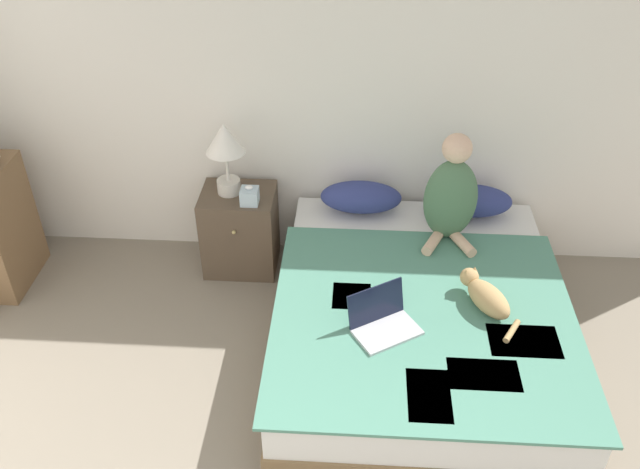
# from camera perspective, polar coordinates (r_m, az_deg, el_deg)

# --- Properties ---
(wall_back) EXTENTS (5.84, 0.05, 2.55)m
(wall_back) POSITION_cam_1_polar(r_m,az_deg,el_deg) (4.62, 0.92, 11.94)
(wall_back) COLOR white
(wall_back) RESTS_ON ground_plane
(bed) EXTENTS (1.74, 2.11, 0.50)m
(bed) POSITION_cam_1_polar(r_m,az_deg,el_deg) (4.26, 8.30, -7.51)
(bed) COLOR brown
(bed) RESTS_ON ground_plane
(pillow_near) EXTENTS (0.57, 0.29, 0.20)m
(pillow_near) POSITION_cam_1_polar(r_m,az_deg,el_deg) (4.73, 3.47, 3.16)
(pillow_near) COLOR navy
(pillow_near) RESTS_ON bed
(pillow_far) EXTENTS (0.57, 0.29, 0.20)m
(pillow_far) POSITION_cam_1_polar(r_m,az_deg,el_deg) (4.79, 12.59, 2.79)
(pillow_far) COLOR navy
(pillow_far) RESTS_ON bed
(person_sitting) EXTENTS (0.35, 0.34, 0.75)m
(person_sitting) POSITION_cam_1_polar(r_m,az_deg,el_deg) (4.40, 10.98, 3.29)
(person_sitting) COLOR #476B4C
(person_sitting) RESTS_ON bed
(cat_tabby) EXTENTS (0.32, 0.50, 0.17)m
(cat_tabby) POSITION_cam_1_polar(r_m,az_deg,el_deg) (4.02, 13.78, -5.03)
(cat_tabby) COLOR tan
(cat_tabby) RESTS_ON bed
(laptop_open) EXTENTS (0.44, 0.41, 0.23)m
(laptop_open) POSITION_cam_1_polar(r_m,az_deg,el_deg) (3.81, 5.35, -7.34)
(laptop_open) COLOR #B7B7BC
(laptop_open) RESTS_ON bed
(nightstand) EXTENTS (0.52, 0.44, 0.62)m
(nightstand) POSITION_cam_1_polar(r_m,az_deg,el_deg) (4.92, -6.73, 0.37)
(nightstand) COLOR brown
(nightstand) RESTS_ON ground_plane
(table_lamp) EXTENTS (0.27, 0.27, 0.52)m
(table_lamp) POSITION_cam_1_polar(r_m,az_deg,el_deg) (4.60, -7.99, 7.41)
(table_lamp) COLOR beige
(table_lamp) RESTS_ON nightstand
(tissue_box) EXTENTS (0.12, 0.12, 0.14)m
(tissue_box) POSITION_cam_1_polar(r_m,az_deg,el_deg) (4.61, -5.95, 3.25)
(tissue_box) COLOR silver
(tissue_box) RESTS_ON nightstand
(bookshelf) EXTENTS (0.27, 0.58, 0.91)m
(bookshelf) POSITION_cam_1_polar(r_m,az_deg,el_deg) (5.16, -25.37, 0.54)
(bookshelf) COLOR brown
(bookshelf) RESTS_ON ground_plane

